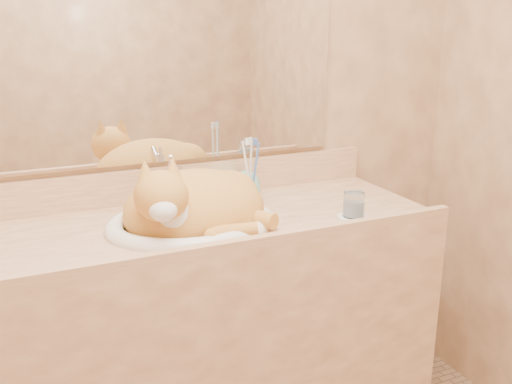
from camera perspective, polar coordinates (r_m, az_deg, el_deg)
name	(u,v)px	position (r m, az deg, el deg)	size (l,w,h in m)	color
wall_back	(153,84)	(1.94, -10.29, 10.60)	(2.40, 0.02, 2.50)	#926542
vanity_counter	(187,346)	(1.95, -6.96, -15.04)	(1.60, 0.55, 0.85)	#A16D48
mirror	(151,40)	(1.92, -10.43, 14.73)	(1.30, 0.02, 0.80)	white
sink_basin	(191,200)	(1.73, -6.54, -0.83)	(0.51, 0.43, 0.16)	white
faucet	(173,183)	(1.91, -8.35, 0.85)	(0.04, 0.12, 0.16)	white
cat	(192,203)	(1.72, -6.44, -1.06)	(0.44, 0.36, 0.24)	#C17A2C
soap_dispenser	(230,176)	(1.94, -2.63, 1.63)	(0.08, 0.09, 0.19)	#70B49D
toothbrush_cup	(252,192)	(1.91, -0.45, -0.04)	(0.10, 0.10, 0.09)	#70B49D
toothbrushes	(251,166)	(1.89, -0.46, 2.64)	(0.04, 0.04, 0.24)	silver
saucer	(353,218)	(1.82, 9.68, -2.54)	(0.10, 0.10, 0.01)	white
water_glass	(354,204)	(1.81, 9.75, -1.23)	(0.07, 0.07, 0.08)	silver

